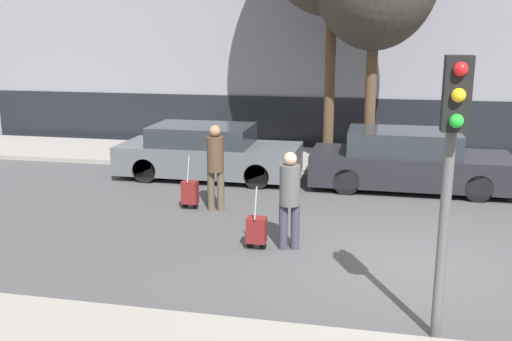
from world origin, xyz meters
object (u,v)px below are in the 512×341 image
at_px(trolley_right, 256,230).
at_px(traffic_light, 452,143).
at_px(parked_car_1, 408,161).
at_px(pedestrian_left, 215,162).
at_px(parked_car_0, 208,153).
at_px(pedestrian_right, 290,195).
at_px(trolley_left, 190,192).

height_order(trolley_right, traffic_light, traffic_light).
height_order(parked_car_1, trolley_right, parked_car_1).
bearing_deg(pedestrian_left, parked_car_0, 107.02).
height_order(pedestrian_right, traffic_light, traffic_light).
relative_size(trolley_left, trolley_right, 1.03).
height_order(parked_car_1, pedestrian_right, pedestrian_right).
distance_m(parked_car_0, traffic_light, 8.80).
xyz_separation_m(parked_car_1, trolley_right, (-2.66, -4.53, -0.31)).
relative_size(parked_car_0, pedestrian_left, 2.54).
relative_size(pedestrian_left, traffic_light, 0.53).
bearing_deg(parked_car_0, pedestrian_left, -70.03).
height_order(parked_car_0, parked_car_1, parked_car_1).
bearing_deg(trolley_right, pedestrian_right, 12.73).
bearing_deg(pedestrian_right, pedestrian_left, 121.65).
bearing_deg(pedestrian_right, trolley_right, -179.93).
distance_m(pedestrian_left, traffic_light, 6.11).
bearing_deg(trolley_left, pedestrian_right, -37.70).
xyz_separation_m(pedestrian_left, trolley_right, (1.27, -1.97, -0.68)).
xyz_separation_m(pedestrian_left, trolley_left, (-0.55, -0.03, -0.66)).
distance_m(parked_car_1, pedestrian_left, 4.70).
bearing_deg(traffic_light, pedestrian_right, 129.65).
relative_size(pedestrian_right, traffic_light, 0.50).
distance_m(trolley_left, traffic_light, 6.63).
bearing_deg(traffic_light, trolley_left, 135.57).
distance_m(trolley_left, trolley_right, 2.66).
relative_size(parked_car_1, pedestrian_left, 2.58).
height_order(trolley_left, pedestrian_right, pedestrian_right).
bearing_deg(pedestrian_right, traffic_light, -63.01).
bearing_deg(pedestrian_left, pedestrian_right, -48.64).
bearing_deg(parked_car_0, traffic_light, -55.24).
bearing_deg(parked_car_1, pedestrian_right, -115.70).
height_order(pedestrian_left, pedestrian_right, pedestrian_left).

